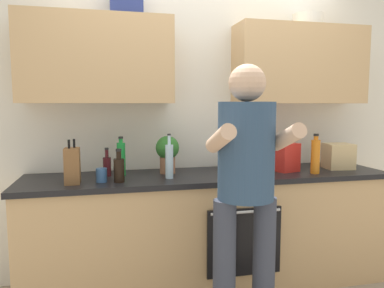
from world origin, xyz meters
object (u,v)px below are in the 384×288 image
at_px(potted_herb, 167,152).
at_px(grocery_bag_bread, 338,156).
at_px(bottle_vinegar, 258,156).
at_px(bottle_juice, 315,156).
at_px(mixing_bowl, 232,165).
at_px(bottle_water, 169,161).
at_px(bottle_soda, 121,158).
at_px(cup_ceramic, 294,161).
at_px(bottle_soy, 119,169).
at_px(knife_block, 72,166).
at_px(cup_tea, 102,175).
at_px(grocery_bag_crisps, 284,157).
at_px(person_standing, 246,180).
at_px(bottle_wine, 107,165).

height_order(potted_herb, grocery_bag_bread, potted_herb).
height_order(bottle_vinegar, bottle_juice, bottle_juice).
relative_size(mixing_bowl, grocery_bag_bread, 0.93).
bearing_deg(bottle_water, bottle_juice, -3.59).
distance_m(bottle_soda, cup_ceramic, 1.48).
bearing_deg(grocery_bag_bread, bottle_juice, -153.65).
bearing_deg(mixing_bowl, bottle_soy, -165.08).
xyz_separation_m(cup_ceramic, knife_block, (-1.82, -0.27, 0.07)).
height_order(cup_ceramic, mixing_bowl, cup_ceramic).
bearing_deg(bottle_vinegar, bottle_soy, -168.06).
relative_size(potted_herb, grocery_bag_bread, 1.35).
xyz_separation_m(potted_herb, grocery_bag_bread, (1.44, -0.12, -0.06)).
height_order(bottle_soda, knife_block, knife_block).
height_order(bottle_juice, knife_block, bottle_juice).
relative_size(cup_tea, knife_block, 0.32).
distance_m(knife_block, grocery_bag_crisps, 1.65).
relative_size(bottle_soda, mixing_bowl, 1.47).
distance_m(bottle_soda, grocery_bag_bread, 1.80).
bearing_deg(bottle_soy, bottle_water, 8.36).
xyz_separation_m(bottle_soy, potted_herb, (0.38, 0.26, 0.08)).
distance_m(bottle_juice, mixing_bowl, 0.66).
height_order(person_standing, cup_tea, person_standing).
relative_size(bottle_soy, grocery_bag_bread, 1.08).
bearing_deg(grocery_bag_crisps, bottle_soda, 176.35).
distance_m(bottle_soy, potted_herb, 0.47).
bearing_deg(bottle_wine, potted_herb, 0.70).
distance_m(grocery_bag_crisps, grocery_bag_bread, 0.49).
height_order(bottle_juice, mixing_bowl, bottle_juice).
bearing_deg(bottle_soy, mixing_bowl, 14.92).
relative_size(bottle_soda, grocery_bag_crisps, 1.30).
distance_m(bottle_soy, bottle_soda, 0.24).
bearing_deg(cup_ceramic, bottle_soy, -168.71).
height_order(bottle_soy, bottle_wine, bottle_soy).
relative_size(grocery_bag_crisps, grocery_bag_bread, 1.05).
xyz_separation_m(cup_ceramic, cup_tea, (-1.62, -0.27, -0.00)).
distance_m(person_standing, grocery_bag_crisps, 0.91).
distance_m(person_standing, potted_herb, 0.87).
bearing_deg(bottle_soda, bottle_vinegar, 0.21).
relative_size(bottle_vinegar, bottle_wine, 1.32).
bearing_deg(bottle_juice, knife_block, 178.62).
distance_m(bottle_wine, cup_tea, 0.22).
bearing_deg(bottle_vinegar, mixing_bowl, 179.45).
bearing_deg(grocery_bag_crisps, bottle_wine, 176.12).
relative_size(bottle_wine, cup_ceramic, 2.16).
xyz_separation_m(bottle_juice, cup_tea, (-1.63, 0.05, -0.09)).
bearing_deg(bottle_soda, person_standing, -47.47).
bearing_deg(potted_herb, person_standing, -66.21).
bearing_deg(knife_block, person_standing, -28.19).
height_order(mixing_bowl, potted_herb, potted_herb).
bearing_deg(bottle_vinegar, bottle_soda, -179.79).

